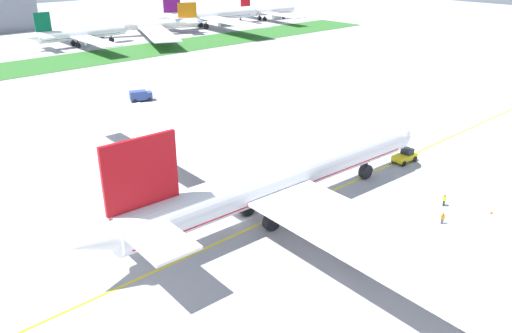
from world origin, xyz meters
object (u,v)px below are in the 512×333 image
ground_crew_wingwalker_starboard (444,199)px  traffic_cone_port_wing (492,212)px  airliner_foreground (275,180)px  service_truck_fuel_bowser (141,95)px  ground_crew_marshaller_front (433,244)px  parked_airliner_far_outer (265,11)px  ground_crew_wingwalker_port (443,217)px  parked_airliner_far_left (79,34)px  parked_airliner_far_right (208,15)px  parked_airliner_far_centre (146,25)px  pushback_tug (405,156)px

ground_crew_wingwalker_starboard → traffic_cone_port_wing: ground_crew_wingwalker_starboard is taller
airliner_foreground → service_truck_fuel_bowser: bearing=76.3°
ground_crew_marshaller_front → parked_airliner_far_outer: 206.53m
ground_crew_wingwalker_port → parked_airliner_far_left: parked_airliner_far_left is taller
service_truck_fuel_bowser → parked_airliner_far_right: size_ratio=0.07×
service_truck_fuel_bowser → parked_airliner_far_centre: size_ratio=0.07×
airliner_foreground → ground_crew_wingwalker_port: bearing=-48.0°
service_truck_fuel_bowser → parked_airliner_far_centre: bearing=58.5°
pushback_tug → service_truck_fuel_bowser: size_ratio=1.13×
parked_airliner_far_centre → service_truck_fuel_bowser: bearing=-121.5°
ground_crew_marshaller_front → parked_airliner_far_left: 159.79m
airliner_foreground → traffic_cone_port_wing: bearing=-41.1°
service_truck_fuel_bowser → parked_airliner_far_outer: 145.20m
airliner_foreground → ground_crew_wingwalker_starboard: size_ratio=52.17×
parked_airliner_far_right → parked_airliner_far_outer: (35.56, 0.97, -0.89)m
ground_crew_wingwalker_starboard → pushback_tug: bearing=52.4°
ground_crew_wingwalker_starboard → traffic_cone_port_wing: size_ratio=2.99×
airliner_foreground → pushback_tug: bearing=-2.4°
parked_airliner_far_centre → parked_airliner_far_right: 31.76m
airliner_foreground → ground_crew_wingwalker_starboard: airliner_foreground is taller
ground_crew_wingwalker_port → parked_airliner_far_centre: parked_airliner_far_centre is taller
ground_crew_wingwalker_starboard → parked_airliner_far_left: parked_airliner_far_left is taller
service_truck_fuel_bowser → parked_airliner_far_outer: parked_airliner_far_outer is taller
pushback_tug → parked_airliner_far_centre: size_ratio=0.08×
parked_airliner_far_left → service_truck_fuel_bowser: bearing=-104.6°
ground_crew_wingwalker_port → traffic_cone_port_wing: (7.59, -3.08, -0.66)m
parked_airliner_far_right → parked_airliner_far_outer: size_ratio=1.49×
ground_crew_wingwalker_port → ground_crew_wingwalker_starboard: (4.75, 2.45, 0.11)m
ground_crew_wingwalker_port → ground_crew_wingwalker_starboard: size_ratio=0.90×
ground_crew_marshaller_front → parked_airliner_far_centre: parked_airliner_far_centre is taller
ground_crew_marshaller_front → parked_airliner_far_left: (27.22, 157.42, 3.35)m
parked_airliner_far_centre → ground_crew_wingwalker_starboard: bearing=-106.3°
service_truck_fuel_bowser → airliner_foreground: bearing=-103.7°
parked_airliner_far_right → ground_crew_wingwalker_port: bearing=-117.3°
ground_crew_wingwalker_starboard → ground_crew_marshaller_front: bearing=-156.6°
ground_crew_wingwalker_port → parked_airliner_far_right: size_ratio=0.02×
parked_airliner_far_centre → traffic_cone_port_wing: bearing=-104.9°
pushback_tug → parked_airliner_far_centre: 149.75m
airliner_foreground → ground_crew_marshaller_front: airliner_foreground is taller
ground_crew_wingwalker_starboard → parked_airliner_far_outer: 195.63m
pushback_tug → ground_crew_marshaller_front: (-21.36, -17.70, 0.00)m
traffic_cone_port_wing → ground_crew_wingwalker_starboard: bearing=117.2°
traffic_cone_port_wing → service_truck_fuel_bowser: size_ratio=0.10×
service_truck_fuel_bowser → parked_airliner_far_right: parked_airliner_far_right is taller
ground_crew_marshaller_front → parked_airliner_far_centre: 172.90m
parked_airliner_far_centre → parked_airliner_far_left: bearing=-169.9°
airliner_foreground → traffic_cone_port_wing: airliner_foreground is taller
ground_crew_wingwalker_port → service_truck_fuel_bowser: bearing=89.9°
ground_crew_wingwalker_port → parked_airliner_far_left: size_ratio=0.03×
parked_airliner_far_centre → ground_crew_wingwalker_port: bearing=-107.7°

